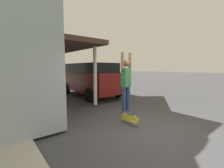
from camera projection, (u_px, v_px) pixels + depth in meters
ground_plane at (147, 131)px, 4.30m from camera, size 120.00×120.00×0.00m
suv_parked at (90, 78)px, 9.73m from camera, size 2.20×5.04×2.10m
car_down_street at (11, 76)px, 20.70m from camera, size 1.90×4.35×1.32m
skateboarder at (126, 82)px, 4.62m from camera, size 0.41×0.21×1.82m
skateboard at (130, 118)px, 4.81m from camera, size 0.25×0.78×0.27m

